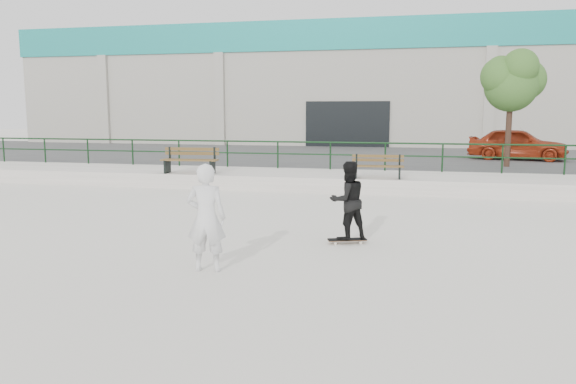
% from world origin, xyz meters
% --- Properties ---
extents(ground, '(120.00, 120.00, 0.00)m').
position_xyz_m(ground, '(0.00, 0.00, 0.00)').
color(ground, white).
rests_on(ground, ground).
extents(ledge, '(30.00, 3.00, 0.50)m').
position_xyz_m(ledge, '(0.00, 9.50, 0.25)').
color(ledge, beige).
rests_on(ledge, ground).
extents(parking_strip, '(60.00, 14.00, 0.50)m').
position_xyz_m(parking_strip, '(0.00, 18.00, 0.25)').
color(parking_strip, '#3F3F3F').
rests_on(parking_strip, ground).
extents(railing, '(28.00, 0.06, 1.03)m').
position_xyz_m(railing, '(-0.00, 10.80, 1.24)').
color(railing, black).
rests_on(railing, ledge).
extents(commercial_building, '(44.20, 16.33, 8.00)m').
position_xyz_m(commercial_building, '(-0.00, 31.99, 4.58)').
color(commercial_building, '#AFAA9D').
rests_on(commercial_building, ground).
extents(bench_left, '(1.99, 0.71, 0.90)m').
position_xyz_m(bench_left, '(-3.55, 8.47, 0.95)').
color(bench_left, brown).
rests_on(bench_left, ledge).
extents(bench_right, '(1.68, 0.57, 0.76)m').
position_xyz_m(bench_right, '(2.90, 8.46, 0.88)').
color(bench_right, brown).
rests_on(bench_right, ledge).
extents(tree, '(2.50, 2.22, 4.44)m').
position_xyz_m(tree, '(7.56, 13.39, 3.82)').
color(tree, '#442F22').
rests_on(tree, parking_strip).
extents(red_car, '(4.39, 2.50, 1.41)m').
position_xyz_m(red_car, '(8.43, 16.74, 1.20)').
color(red_car, '#9A2C13').
rests_on(red_car, parking_strip).
extents(skateboard, '(0.80, 0.45, 0.09)m').
position_xyz_m(skateboard, '(2.79, 1.39, 0.07)').
color(skateboard, black).
rests_on(skateboard, ground).
extents(standing_skater, '(0.97, 0.92, 1.58)m').
position_xyz_m(standing_skater, '(2.79, 1.39, 0.88)').
color(standing_skater, black).
rests_on(standing_skater, skateboard).
extents(seated_skater, '(0.71, 0.52, 1.81)m').
position_xyz_m(seated_skater, '(0.73, -1.09, 0.91)').
color(seated_skater, white).
rests_on(seated_skater, ground).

